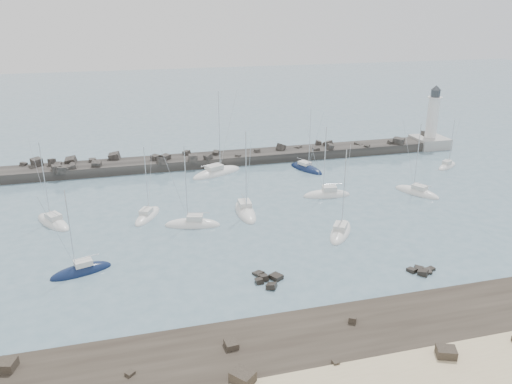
{
  "coord_description": "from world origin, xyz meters",
  "views": [
    {
      "loc": [
        -19.11,
        -58.03,
        30.48
      ],
      "look_at": [
        -0.6,
        12.0,
        3.11
      ],
      "focal_mm": 35.0,
      "sensor_mm": 36.0,
      "label": 1
    }
  ],
  "objects_px": {
    "sailboat_7": "(340,232)",
    "sailboat_9": "(327,195)",
    "lighthouse": "(430,134)",
    "sailboat_6": "(245,212)",
    "sailboat_10": "(417,193)",
    "sailboat_12": "(447,167)",
    "sailboat_4": "(217,173)",
    "sailboat_8": "(306,169)",
    "sailboat_1": "(53,223)",
    "sailboat_2": "(81,271)",
    "sailboat_3": "(147,216)",
    "sailboat_5": "(193,225)"
  },
  "relations": [
    {
      "from": "sailboat_4",
      "to": "sailboat_5",
      "type": "xyz_separation_m",
      "value": [
        -7.78,
        -22.52,
        0.0
      ]
    },
    {
      "from": "sailboat_1",
      "to": "sailboat_8",
      "type": "xyz_separation_m",
      "value": [
        45.14,
        14.63,
        -0.01
      ]
    },
    {
      "from": "sailboat_3",
      "to": "sailboat_7",
      "type": "relative_size",
      "value": 0.9
    },
    {
      "from": "lighthouse",
      "to": "sailboat_9",
      "type": "relative_size",
      "value": 1.12
    },
    {
      "from": "lighthouse",
      "to": "sailboat_2",
      "type": "xyz_separation_m",
      "value": [
        -73.03,
        -39.34,
        -2.95
      ]
    },
    {
      "from": "lighthouse",
      "to": "sailboat_1",
      "type": "relative_size",
      "value": 1.1
    },
    {
      "from": "sailboat_7",
      "to": "sailboat_9",
      "type": "relative_size",
      "value": 1.01
    },
    {
      "from": "sailboat_6",
      "to": "sailboat_12",
      "type": "height_order",
      "value": "sailboat_6"
    },
    {
      "from": "sailboat_6",
      "to": "sailboat_9",
      "type": "bearing_deg",
      "value": 13.41
    },
    {
      "from": "sailboat_2",
      "to": "sailboat_8",
      "type": "height_order",
      "value": "sailboat_8"
    },
    {
      "from": "sailboat_7",
      "to": "sailboat_9",
      "type": "bearing_deg",
      "value": 75.07
    },
    {
      "from": "sailboat_2",
      "to": "sailboat_8",
      "type": "relative_size",
      "value": 0.89
    },
    {
      "from": "sailboat_10",
      "to": "sailboat_12",
      "type": "height_order",
      "value": "sailboat_10"
    },
    {
      "from": "sailboat_9",
      "to": "sailboat_1",
      "type": "bearing_deg",
      "value": -179.8
    },
    {
      "from": "sailboat_4",
      "to": "sailboat_7",
      "type": "relative_size",
      "value": 1.29
    },
    {
      "from": "sailboat_3",
      "to": "sailboat_10",
      "type": "xyz_separation_m",
      "value": [
        45.33,
        -1.48,
        0.01
      ]
    },
    {
      "from": "sailboat_12",
      "to": "sailboat_2",
      "type": "bearing_deg",
      "value": -159.71
    },
    {
      "from": "sailboat_9",
      "to": "lighthouse",
      "type": "bearing_deg",
      "value": 33.76
    },
    {
      "from": "sailboat_2",
      "to": "sailboat_3",
      "type": "relative_size",
      "value": 0.99
    },
    {
      "from": "sailboat_6",
      "to": "sailboat_9",
      "type": "distance_m",
      "value": 15.51
    },
    {
      "from": "sailboat_9",
      "to": "sailboat_10",
      "type": "distance_m",
      "value": 15.67
    },
    {
      "from": "lighthouse",
      "to": "sailboat_3",
      "type": "relative_size",
      "value": 1.23
    },
    {
      "from": "sailboat_9",
      "to": "sailboat_5",
      "type": "bearing_deg",
      "value": -165.32
    },
    {
      "from": "sailboat_7",
      "to": "sailboat_8",
      "type": "distance_m",
      "value": 29.14
    },
    {
      "from": "sailboat_7",
      "to": "sailboat_12",
      "type": "height_order",
      "value": "sailboat_7"
    },
    {
      "from": "sailboat_4",
      "to": "sailboat_9",
      "type": "xyz_separation_m",
      "value": [
        15.9,
        -16.31,
        0.01
      ]
    },
    {
      "from": "lighthouse",
      "to": "sailboat_6",
      "type": "xyz_separation_m",
      "value": [
        -49.47,
        -26.59,
        -2.94
      ]
    },
    {
      "from": "sailboat_4",
      "to": "sailboat_12",
      "type": "distance_m",
      "value": 45.84
    },
    {
      "from": "sailboat_5",
      "to": "sailboat_10",
      "type": "distance_m",
      "value": 39.25
    },
    {
      "from": "sailboat_1",
      "to": "sailboat_4",
      "type": "height_order",
      "value": "sailboat_4"
    },
    {
      "from": "sailboat_4",
      "to": "sailboat_9",
      "type": "relative_size",
      "value": 1.3
    },
    {
      "from": "sailboat_4",
      "to": "sailboat_8",
      "type": "height_order",
      "value": "sailboat_4"
    },
    {
      "from": "sailboat_2",
      "to": "sailboat_3",
      "type": "distance_m",
      "value": 17.39
    },
    {
      "from": "sailboat_3",
      "to": "sailboat_9",
      "type": "distance_m",
      "value": 29.93
    },
    {
      "from": "sailboat_10",
      "to": "sailboat_1",
      "type": "bearing_deg",
      "value": 177.44
    },
    {
      "from": "sailboat_4",
      "to": "lighthouse",
      "type": "bearing_deg",
      "value": 7.56
    },
    {
      "from": "sailboat_6",
      "to": "sailboat_8",
      "type": "distance_m",
      "value": 24.59
    },
    {
      "from": "sailboat_6",
      "to": "sailboat_9",
      "type": "height_order",
      "value": "sailboat_6"
    },
    {
      "from": "sailboat_12",
      "to": "sailboat_7",
      "type": "bearing_deg",
      "value": -145.27
    },
    {
      "from": "sailboat_2",
      "to": "sailboat_7",
      "type": "xyz_separation_m",
      "value": [
        34.86,
        2.18,
        -0.0
      ]
    },
    {
      "from": "lighthouse",
      "to": "sailboat_8",
      "type": "distance_m",
      "value": 34.01
    },
    {
      "from": "sailboat_6",
      "to": "sailboat_2",
      "type": "bearing_deg",
      "value": -151.58
    },
    {
      "from": "sailboat_7",
      "to": "sailboat_8",
      "type": "xyz_separation_m",
      "value": [
        5.37,
        28.64,
        -0.01
      ]
    },
    {
      "from": "lighthouse",
      "to": "sailboat_10",
      "type": "relative_size",
      "value": 1.12
    },
    {
      "from": "lighthouse",
      "to": "sailboat_9",
      "type": "xyz_separation_m",
      "value": [
        -34.39,
        -22.99,
        -2.94
      ]
    },
    {
      "from": "sailboat_3",
      "to": "sailboat_4",
      "type": "height_order",
      "value": "sailboat_4"
    },
    {
      "from": "sailboat_5",
      "to": "sailboat_4",
      "type": "bearing_deg",
      "value": 70.94
    },
    {
      "from": "sailboat_1",
      "to": "sailboat_2",
      "type": "height_order",
      "value": "sailboat_1"
    },
    {
      "from": "sailboat_2",
      "to": "sailboat_9",
      "type": "distance_m",
      "value": 41.95
    },
    {
      "from": "sailboat_6",
      "to": "sailboat_12",
      "type": "xyz_separation_m",
      "value": [
        44.4,
        12.38,
        -0.02
      ]
    }
  ]
}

